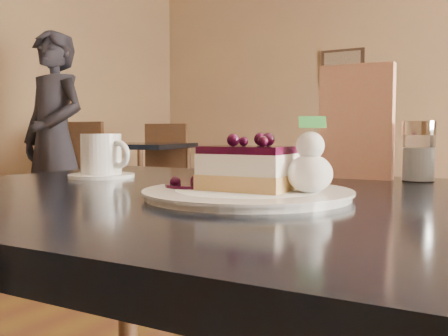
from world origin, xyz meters
The scene contains 11 objects.
main_table centered at (-0.06, -0.01, 0.75)m, with size 1.37×0.94×0.84m.
dessert_plate centered at (-0.06, -0.06, 0.84)m, with size 0.31×0.31×0.01m, color white.
cheesecake_slice centered at (-0.06, -0.06, 0.88)m, with size 0.14×0.10×0.07m.
whipped_cream centered at (0.04, -0.05, 0.88)m, with size 0.07×0.07×0.06m.
berry_sauce centered at (-0.15, -0.07, 0.85)m, with size 0.09×0.09×0.01m, color black.
coffee_set centered at (-0.50, 0.08, 0.88)m, with size 0.15×0.15×0.10m.
menu_card centered at (-0.01, 0.35, 0.96)m, with size 0.16×0.03×0.25m, color beige.
sugar_shaker centered at (0.12, 0.34, 0.90)m, with size 0.07×0.07×0.12m.
napkin_stack centered at (-0.17, 0.35, 0.86)m, with size 0.13×0.13×0.06m, color white.
bg_table_far_left centered at (-2.95, 2.90, 0.08)m, with size 1.28×2.03×1.35m.
patron centered at (-2.95, 2.04, 0.88)m, with size 0.64×0.42×1.76m, color black.
Camera 1 is at (0.30, -0.73, 0.94)m, focal length 40.00 mm.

